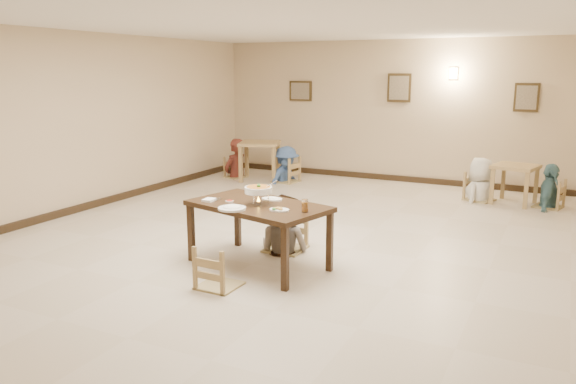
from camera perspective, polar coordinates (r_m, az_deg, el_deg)
The scene contains 31 objects.
floor at distance 7.97m, azimuth 0.35°, elevation -4.92°, with size 10.00×10.00×0.00m, color beige.
ceiling at distance 7.65m, azimuth 0.38°, elevation 17.09°, with size 10.00×10.00×0.00m, color silver.
wall_back at distance 12.34m, azimuth 10.73°, elevation 8.04°, with size 10.00×10.00×0.00m, color #C9B18F.
wall_left at distance 10.08m, azimuth -20.66°, elevation 6.60°, with size 10.00×10.00×0.00m, color #C9B18F.
baseboard_back at distance 12.49m, azimuth 10.43°, elevation 1.44°, with size 8.00×0.06×0.12m, color black.
baseboard_left at distance 10.28m, azimuth -19.95°, elevation -1.41°, with size 0.06×10.00×0.12m, color black.
picture_a at distance 13.05m, azimuth 1.27°, elevation 10.22°, with size 0.55×0.04×0.45m.
picture_b at distance 12.25m, azimuth 11.22°, elevation 10.34°, with size 0.50×0.04×0.60m.
picture_c at distance 11.84m, azimuth 23.07°, elevation 8.83°, with size 0.45×0.04×0.55m.
wall_sconce at distance 12.00m, azimuth 16.45°, elevation 11.48°, with size 0.16×0.05×0.22m, color #FFD88C.
main_table at distance 6.79m, azimuth -3.04°, elevation -1.86°, with size 1.84×1.31×0.78m.
chair_far at distance 7.42m, azimuth -0.27°, elevation -1.99°, with size 0.50×0.50×1.06m.
chair_near at distance 6.22m, azimuth -7.09°, elevation -5.57°, with size 0.43×0.43×0.92m.
main_diner at distance 7.31m, azimuth -0.38°, elevation -0.26°, with size 0.75×0.58×1.54m, color gray.
curry_warmer at distance 6.70m, azimuth -3.02°, elevation 0.20°, with size 0.37×0.33×0.30m.
rice_plate_far at distance 6.95m, azimuth -1.64°, elevation -0.71°, with size 0.27×0.27×0.06m.
rice_plate_near at distance 6.51m, azimuth -5.72°, elevation -1.63°, with size 0.32×0.32×0.07m.
fried_plate at distance 6.41m, azimuth -0.91°, elevation -1.77°, with size 0.24×0.24×0.05m.
chili_dish at distance 6.88m, azimuth -5.96°, elevation -0.93°, with size 0.10×0.10×0.02m.
napkin_cutlery at distance 6.95m, azimuth -8.00°, elevation -0.81°, with size 0.16×0.25×0.03m.
drink_glass at distance 6.35m, azimuth 1.72°, elevation -1.44°, with size 0.07×0.07×0.15m.
bg_table_left at distance 12.28m, azimuth -2.89°, elevation 4.45°, with size 1.08×1.08×0.84m.
bg_table_right at distance 10.83m, azimuth 22.09°, elevation 1.86°, with size 0.85×0.85×0.71m.
bg_chair_ll at distance 12.62m, azimuth -5.37°, elevation 3.40°, with size 0.41×0.41×0.86m.
bg_chair_lr at distance 12.04m, azimuth -0.21°, elevation 3.43°, with size 0.48×0.48×1.03m.
bg_chair_rl at distance 10.90m, azimuth 19.02°, elevation 1.74°, with size 0.47×0.47×0.99m.
bg_chair_rr at distance 10.79m, azimuth 25.10°, elevation 1.01°, with size 0.44×0.44×0.94m.
bg_diner_a at distance 12.56m, azimuth -5.41°, elevation 5.43°, with size 0.64×0.42×1.76m, color #55221B.
bg_diner_b at distance 12.00m, azimuth -0.21°, elevation 4.66°, with size 1.00×0.57×1.55m, color #4367A5.
bg_diner_c at distance 10.85m, azimuth 19.14°, elevation 3.32°, with size 0.78×0.51×1.60m, color silver.
bg_diner_d at distance 10.74m, azimuth 25.25°, elevation 2.62°, with size 0.91×0.38×1.55m, color slate.
Camera 1 is at (3.35, -6.85, 2.35)m, focal length 35.00 mm.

